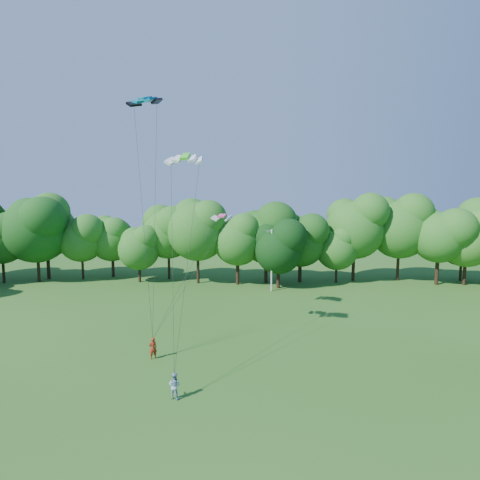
{
  "coord_description": "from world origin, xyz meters",
  "views": [
    {
      "loc": [
        1.86,
        -20.38,
        12.39
      ],
      "look_at": [
        -0.24,
        13.0,
        8.89
      ],
      "focal_mm": 28.0,
      "sensor_mm": 36.0,
      "label": 1
    }
  ],
  "objects": [
    {
      "name": "utility_pole",
      "position": [
        3.01,
        30.59,
        4.39
      ],
      "size": [
        1.6,
        0.75,
        8.57
      ],
      "rotation": [
        0.0,
        0.0,
        0.41
      ],
      "color": "beige",
      "rests_on": "ground"
    },
    {
      "name": "tree_back_west",
      "position": [
        -32.76,
        34.42,
        9.86
      ],
      "size": [
        10.85,
        10.85,
        15.78
      ],
      "color": "black",
      "rests_on": "ground"
    },
    {
      "name": "ground",
      "position": [
        0.0,
        0.0,
        0.0
      ],
      "size": [
        160.0,
        160.0,
        0.0
      ],
      "primitive_type": "plane",
      "color": "#245417",
      "rests_on": "ground"
    },
    {
      "name": "tree_back_center",
      "position": [
        4.01,
        32.36,
        6.72
      ],
      "size": [
        7.4,
        7.4,
        10.76
      ],
      "color": "#2E2112",
      "rests_on": "ground"
    },
    {
      "name": "kite_pink",
      "position": [
        -1.86,
        12.95,
        11.08
      ],
      "size": [
        1.93,
        1.15,
        0.34
      ],
      "rotation": [
        0.0,
        0.0,
        -0.15
      ],
      "color": "#E43F78",
      "rests_on": "ground"
    },
    {
      "name": "kite_flyer_left",
      "position": [
        -6.77,
        7.51,
        0.86
      ],
      "size": [
        0.75,
        0.66,
        1.72
      ],
      "primitive_type": "imported",
      "rotation": [
        0.0,
        0.0,
        3.65
      ],
      "color": "maroon",
      "rests_on": "ground"
    },
    {
      "name": "kite_teal",
      "position": [
        -8.32,
        12.08,
        21.14
      ],
      "size": [
        3.27,
        2.27,
        0.61
      ],
      "rotation": [
        0.0,
        0.0,
        -0.34
      ],
      "color": "#05779A",
      "rests_on": "ground"
    },
    {
      "name": "kite_green",
      "position": [
        -4.27,
        8.88,
        15.84
      ],
      "size": [
        2.93,
        1.44,
        0.69
      ],
      "rotation": [
        0.0,
        0.0,
        -0.07
      ],
      "color": "#41E322",
      "rests_on": "ground"
    },
    {
      "name": "tree_back_east",
      "position": [
        31.59,
        36.03,
        7.41
      ],
      "size": [
        8.16,
        8.16,
        11.87
      ],
      "color": "#372016",
      "rests_on": "ground"
    },
    {
      "name": "kite_flyer_right",
      "position": [
        -3.67,
        1.74,
        0.84
      ],
      "size": [
        0.97,
        0.86,
        1.67
      ],
      "primitive_type": "imported",
      "rotation": [
        0.0,
        0.0,
        2.82
      ],
      "color": "#90B0C8",
      "rests_on": "ground"
    }
  ]
}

